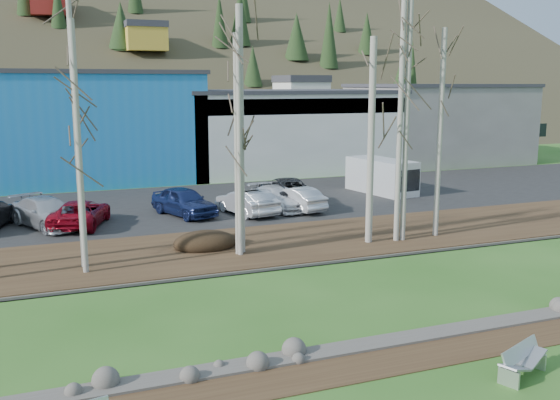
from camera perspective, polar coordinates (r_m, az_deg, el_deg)
name	(u,v)px	position (r m, az deg, el deg)	size (l,w,h in m)	color
dirt_strip	(364,364)	(17.23, 7.65, -14.66)	(80.00, 1.80, 0.03)	#382616
near_bank_rocks	(346,350)	(18.04, 6.08, -13.48)	(80.00, 0.80, 0.50)	#47423D
river	(291,303)	(21.49, 1.01, -9.37)	(80.00, 8.00, 0.90)	black
far_bank_rocks	(252,270)	(25.14, -2.55, -6.39)	(80.00, 0.80, 0.46)	#47423D
far_bank	(229,249)	(28.05, -4.65, -4.44)	(80.00, 7.00, 0.15)	#382616
parking_lot	(179,206)	(37.99, -9.19, -0.57)	(80.00, 14.00, 0.14)	black
building_blue	(61,126)	(50.62, -19.42, 6.40)	(20.40, 12.24, 8.30)	#1E75BF
building_white	(281,130)	(54.31, 0.06, 6.46)	(18.36, 12.24, 6.80)	beige
building_grey	(436,123)	(61.92, 14.09, 6.88)	(14.28, 12.24, 7.30)	slate
hillside	(87,11)	(96.33, -17.24, 16.21)	(160.00, 72.00, 35.00)	#332D1D
bench_damaged	(522,361)	(17.49, 21.26, -13.56)	(1.84, 1.19, 0.78)	silver
dirt_mound	(205,241)	(27.99, -6.88, -3.77)	(2.85, 2.01, 0.56)	black
birch_1	(76,132)	(25.28, -18.13, 5.94)	(0.20, 0.20, 10.73)	#AFAB9E
birch_3	(79,150)	(24.56, -17.91, 4.38)	(0.22, 0.22, 9.49)	#AFAB9E
birch_4	(241,132)	(26.32, -3.63, 6.20)	(0.30, 0.30, 10.36)	#AFAB9E
birch_5	(237,147)	(26.07, -3.98, 4.89)	(0.21, 0.21, 9.22)	#AFAB9E
birch_6	(239,145)	(25.91, -3.73, 5.06)	(0.20, 0.20, 9.39)	#AFAB9E
birch_7	(371,142)	(28.33, 8.32, 5.26)	(0.31, 0.31, 9.22)	#AFAB9E
birch_8	(440,134)	(30.25, 14.41, 5.83)	(0.25, 0.25, 9.70)	#AFAB9E
birch_9	(407,123)	(28.94, 11.49, 6.94)	(0.24, 0.24, 10.90)	#AFAB9E
birch_10	(400,123)	(28.76, 10.92, 6.94)	(0.24, 0.24, 10.90)	#AFAB9E
car_2	(80,213)	(33.46, -17.79, -1.15)	(2.24, 4.87, 1.35)	maroon
car_3	(47,213)	(33.80, -20.52, -1.09)	(2.08, 5.12, 1.49)	#ABAFB4
car_4	(184,201)	(34.83, -8.75, -0.13)	(1.86, 4.62, 1.57)	navy
car_5	(244,202)	(34.77, -3.32, -0.22)	(1.45, 4.15, 1.37)	silver
car_6	(286,190)	(38.10, 0.57, 0.92)	(2.62, 5.68, 1.58)	#252527
car_7	(279,198)	(36.08, -0.14, 0.17)	(1.87, 4.60, 1.33)	silver
car_8	(250,202)	(34.88, -2.73, -0.17)	(1.45, 4.15, 1.37)	silver
car_9	(296,199)	(35.85, 1.51, 0.13)	(1.45, 4.15, 1.37)	silver
van_white	(384,176)	(42.04, 9.45, 2.15)	(2.98, 5.43, 2.25)	silver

